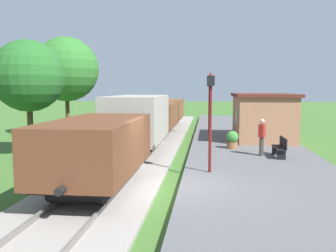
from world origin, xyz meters
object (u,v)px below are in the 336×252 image
Objects in this scene: tree_trackside_far at (66,69)px; freight_train at (148,120)px; tree_trackside_mid at (28,76)px; station_hut at (262,116)px; person_waiting at (262,136)px; bench_near_hut at (280,147)px; lamp_post_far at (209,96)px; potted_planter at (232,139)px; lamp_post_near at (210,104)px.

freight_train is at bearing -30.18° from tree_trackside_far.
tree_trackside_far reaches higher than tree_trackside_mid.
station_hut is at bearing -7.99° from tree_trackside_far.
tree_trackside_mid reaches higher than person_waiting.
bench_near_hut is 9.48m from lamp_post_far.
tree_trackside_far is at bearing 149.16° from bench_near_hut.
tree_trackside_mid is at bearing -169.35° from potted_planter.
person_waiting is at bearing 158.36° from bench_near_hut.
bench_near_hut is 0.22× the size of tree_trackside_far.
freight_train is 4.48× the size of station_hut.
bench_near_hut is 15.75m from tree_trackside_far.
station_hut is 1.57× the size of lamp_post_far.
freight_train is 17.33× the size of bench_near_hut.
station_hut reaches higher than bench_near_hut.
tree_trackside_mid is 7.65m from tree_trackside_far.
tree_trackside_mid reaches higher than bench_near_hut.
potted_planter is at bearing 133.06° from bench_near_hut.
person_waiting is 0.46× the size of lamp_post_near.
lamp_post_near reaches higher than bench_near_hut.
potted_planter is at bearing -118.22° from station_hut.
lamp_post_far reaches higher than freight_train.
freight_train is at bearing 157.34° from potted_planter.
station_hut is at bearing 15.12° from freight_train.
person_waiting is (-0.83, -5.66, -0.47)m from station_hut.
bench_near_hut is 0.26× the size of tree_trackside_mid.
person_waiting is at bearing 0.19° from tree_trackside_mid.
potted_planter is 10.65m from tree_trackside_mid.
bench_near_hut is 1.64× the size of potted_planter.
bench_near_hut is 5.03m from lamp_post_near.
freight_train is 3.77× the size of tree_trackside_far.
bench_near_hut is 0.41× the size of lamp_post_far.
station_hut is (6.80, 1.84, 0.17)m from freight_train.
lamp_post_far is at bearing 5.00° from tree_trackside_far.
bench_near_hut is 12.41m from tree_trackside_mid.
tree_trackside_mid reaches higher than lamp_post_near.
station_hut is 1.02× the size of tree_trackside_mid.
potted_planter is 0.16× the size of tree_trackside_mid.
tree_trackside_far is at bearing 98.35° from tree_trackside_mid.
lamp_post_far is (3.57, 4.55, 1.32)m from freight_train.
station_hut is 3.87× the size of bench_near_hut.
lamp_post_far reaches higher than bench_near_hut.
freight_train reaches higher than potted_planter.
tree_trackside_mid is at bearing -154.65° from station_hut.
station_hut is at bearing -72.43° from person_waiting.
bench_near_hut is 0.41× the size of lamp_post_near.
station_hut is at bearing 89.63° from bench_near_hut.
station_hut is 4.43m from potted_planter.
bench_near_hut is at bearing -46.94° from potted_planter.
freight_train is 7.03× the size of lamp_post_near.
tree_trackside_far is (-6.33, 3.68, 3.17)m from freight_train.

